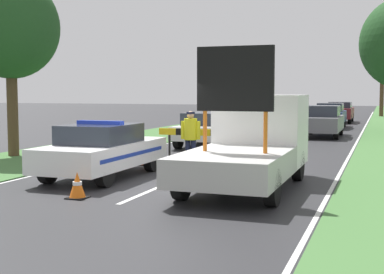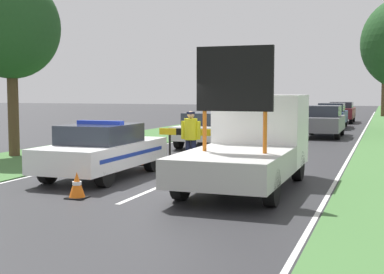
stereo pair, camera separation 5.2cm
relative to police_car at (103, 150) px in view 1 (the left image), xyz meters
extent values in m
plane|color=#28282B|center=(2.04, -0.88, -0.74)|extent=(160.00, 160.00, 0.00)
cube|color=silver|center=(2.04, -1.61, -0.74)|extent=(0.12, 2.86, 0.01)
cube|color=silver|center=(2.04, 5.74, -0.74)|extent=(0.12, 2.86, 0.01)
cube|color=silver|center=(2.04, 13.08, -0.74)|extent=(0.12, 2.86, 0.01)
cube|color=silver|center=(2.04, 20.42, -0.74)|extent=(0.12, 2.86, 0.01)
cube|color=silver|center=(2.04, 27.77, -0.74)|extent=(0.12, 2.86, 0.01)
cube|color=silver|center=(2.04, 35.11, -0.74)|extent=(0.12, 2.86, 0.01)
cube|color=silver|center=(2.04, 42.46, -0.74)|extent=(0.12, 2.86, 0.01)
cube|color=silver|center=(2.04, 49.80, -0.74)|extent=(0.12, 2.86, 0.01)
cube|color=silver|center=(-1.94, 17.52, -0.74)|extent=(0.10, 70.49, 0.01)
cube|color=silver|center=(6.03, 17.52, -0.74)|extent=(0.10, 70.49, 0.01)
cube|color=#427038|center=(-4.21, 19.12, -0.73)|extent=(4.33, 120.00, 0.03)
cube|color=white|center=(0.00, 0.02, -0.11)|extent=(1.87, 4.47, 0.62)
cube|color=#282D38|center=(0.00, -0.11, 0.45)|extent=(1.65, 2.06, 0.51)
cylinder|color=black|center=(-0.82, 1.41, -0.42)|extent=(0.24, 0.64, 0.64)
cylinder|color=black|center=(0.82, 1.41, -0.42)|extent=(0.24, 0.64, 0.64)
cylinder|color=black|center=(-0.82, -1.37, -0.42)|extent=(0.24, 0.64, 0.64)
cylinder|color=black|center=(0.82, -1.37, -0.42)|extent=(0.24, 0.64, 0.64)
cube|color=#1E38C6|center=(0.00, -0.11, 0.76)|extent=(1.31, 0.24, 0.10)
cube|color=#193399|center=(0.00, 0.02, -0.08)|extent=(1.88, 3.66, 0.10)
cube|color=black|center=(0.00, 2.30, -0.17)|extent=(1.03, 0.08, 0.37)
cube|color=white|center=(4.09, 1.30, 0.57)|extent=(2.21, 1.98, 1.85)
cube|color=#232833|center=(4.09, 2.27, 0.90)|extent=(1.88, 0.04, 0.81)
cube|color=#B2B2AD|center=(4.09, -1.44, -0.05)|extent=(2.21, 3.50, 0.61)
cylinder|color=#D16619|center=(3.40, -1.44, 0.70)|extent=(0.09, 0.09, 0.90)
cylinder|color=#D16619|center=(4.77, -1.44, 0.70)|extent=(0.09, 0.09, 0.90)
cube|color=black|center=(4.09, -1.44, 1.86)|extent=(1.71, 0.12, 1.41)
cylinder|color=black|center=(3.10, 1.30, -0.35)|extent=(0.24, 0.78, 0.78)
cylinder|color=black|center=(5.07, 1.30, -0.35)|extent=(0.24, 0.78, 0.78)
cylinder|color=black|center=(3.10, -2.14, -0.35)|extent=(0.24, 0.78, 0.78)
cylinder|color=black|center=(5.07, -2.14, -0.35)|extent=(0.24, 0.78, 0.78)
cylinder|color=black|center=(0.61, 3.31, -0.28)|extent=(0.07, 0.07, 0.92)
cylinder|color=black|center=(3.44, 3.31, -0.28)|extent=(0.07, 0.07, 0.92)
cube|color=yellow|center=(0.55, 3.31, 0.29)|extent=(0.59, 0.08, 0.21)
cube|color=black|center=(1.14, 3.31, 0.29)|extent=(0.59, 0.08, 0.21)
cube|color=yellow|center=(1.73, 3.31, 0.29)|extent=(0.59, 0.08, 0.21)
cube|color=black|center=(2.32, 3.31, 0.29)|extent=(0.59, 0.08, 0.21)
cube|color=yellow|center=(2.91, 3.31, 0.29)|extent=(0.59, 0.08, 0.21)
cube|color=black|center=(3.50, 3.31, 0.29)|extent=(0.59, 0.08, 0.21)
cylinder|color=#191E38|center=(1.56, 2.46, -0.31)|extent=(0.16, 0.16, 0.86)
cylinder|color=#191E38|center=(1.74, 2.46, -0.31)|extent=(0.16, 0.16, 0.86)
cylinder|color=yellow|center=(1.65, 2.46, 0.44)|extent=(0.40, 0.40, 0.65)
cylinder|color=yellow|center=(1.40, 2.46, 0.41)|extent=(0.13, 0.13, 0.55)
cylinder|color=yellow|center=(1.90, 2.46, 0.41)|extent=(0.13, 0.13, 0.55)
sphere|color=tan|center=(1.65, 2.46, 0.88)|extent=(0.22, 0.22, 0.22)
cylinder|color=#141933|center=(1.65, 2.46, 0.94)|extent=(0.26, 0.26, 0.06)
cylinder|color=brown|center=(2.58, 2.80, -0.29)|extent=(0.17, 0.17, 0.90)
cylinder|color=brown|center=(2.77, 2.80, -0.29)|extent=(0.17, 0.17, 0.90)
cylinder|color=#3D3D42|center=(2.67, 2.80, 0.50)|extent=(0.41, 0.41, 0.68)
cylinder|color=#3D3D42|center=(2.42, 2.80, 0.46)|extent=(0.14, 0.14, 0.58)
cylinder|color=#3D3D42|center=(2.93, 2.80, 0.46)|extent=(0.14, 0.14, 0.58)
sphere|color=beige|center=(2.67, 2.80, 0.95)|extent=(0.23, 0.23, 0.23)
cube|color=black|center=(0.25, 3.35, -0.73)|extent=(0.49, 0.49, 0.03)
cone|color=orange|center=(0.25, 3.35, -0.39)|extent=(0.41, 0.41, 0.64)
cylinder|color=white|center=(0.25, 3.35, -0.36)|extent=(0.23, 0.23, 0.09)
cube|color=black|center=(0.91, -2.76, -0.73)|extent=(0.42, 0.42, 0.03)
cone|color=orange|center=(0.91, -2.76, -0.44)|extent=(0.35, 0.35, 0.55)
cylinder|color=white|center=(0.91, -2.76, -0.41)|extent=(0.20, 0.20, 0.08)
cube|color=black|center=(0.14, 2.52, -0.73)|extent=(0.47, 0.47, 0.03)
cone|color=orange|center=(0.14, 2.52, -0.40)|extent=(0.40, 0.40, 0.62)
cylinder|color=white|center=(0.14, 2.52, -0.37)|extent=(0.23, 0.23, 0.09)
cube|color=silver|center=(0.11, 8.90, -0.10)|extent=(1.91, 4.37, 0.55)
cube|color=#282D38|center=(0.11, 8.77, 0.44)|extent=(1.68, 2.01, 0.51)
cylinder|color=black|center=(-0.73, 10.25, -0.37)|extent=(0.24, 0.74, 0.74)
cylinder|color=black|center=(0.94, 10.25, -0.37)|extent=(0.24, 0.74, 0.74)
cylinder|color=black|center=(-0.73, 7.54, -0.37)|extent=(0.24, 0.74, 0.74)
cylinder|color=black|center=(0.94, 7.54, -0.37)|extent=(0.24, 0.74, 0.74)
cube|color=slate|center=(4.22, 15.37, -0.05)|extent=(1.83, 4.40, 0.73)
cube|color=#282D38|center=(4.22, 15.24, 0.59)|extent=(1.61, 2.03, 0.56)
cylinder|color=black|center=(3.42, 16.74, -0.41)|extent=(0.24, 0.66, 0.66)
cylinder|color=black|center=(5.02, 16.74, -0.41)|extent=(0.24, 0.66, 0.66)
cylinder|color=black|center=(3.42, 14.01, -0.41)|extent=(0.24, 0.66, 0.66)
cylinder|color=black|center=(5.02, 14.01, -0.41)|extent=(0.24, 0.66, 0.66)
cube|color=navy|center=(3.96, 22.57, -0.03)|extent=(1.72, 4.44, 0.71)
cube|color=#282D38|center=(3.96, 22.44, 0.59)|extent=(1.51, 2.04, 0.53)
cylinder|color=black|center=(3.22, 23.95, -0.39)|extent=(0.24, 0.71, 0.71)
cylinder|color=black|center=(4.69, 23.95, -0.39)|extent=(0.24, 0.71, 0.71)
cylinder|color=black|center=(3.22, 21.19, -0.39)|extent=(0.24, 0.71, 0.71)
cylinder|color=black|center=(4.69, 21.19, -0.39)|extent=(0.24, 0.71, 0.71)
cube|color=maroon|center=(4.08, 28.99, -0.02)|extent=(1.79, 4.46, 0.75)
cube|color=#282D38|center=(4.08, 28.86, 0.58)|extent=(1.57, 2.05, 0.45)
cylinder|color=black|center=(3.31, 30.38, -0.39)|extent=(0.24, 0.70, 0.70)
cylinder|color=black|center=(4.86, 30.38, -0.39)|extent=(0.24, 0.70, 0.70)
cylinder|color=black|center=(3.31, 27.61, -0.39)|extent=(0.24, 0.70, 0.70)
cylinder|color=black|center=(4.86, 27.61, -0.39)|extent=(0.24, 0.70, 0.70)
cylinder|color=#4C3823|center=(6.96, 40.27, 1.28)|extent=(0.37, 0.37, 4.04)
ellipsoid|color=#1E471E|center=(6.96, 40.27, 4.44)|extent=(3.05, 3.05, 3.21)
cylinder|color=#4C3823|center=(-5.34, 3.06, 0.91)|extent=(0.38, 0.38, 3.30)
ellipsoid|color=#1E471E|center=(-5.34, 3.06, 3.85)|extent=(3.45, 3.45, 3.62)
camera|label=1|loc=(7.14, -12.74, 1.58)|focal=50.00mm
camera|label=2|loc=(7.19, -12.72, 1.58)|focal=50.00mm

